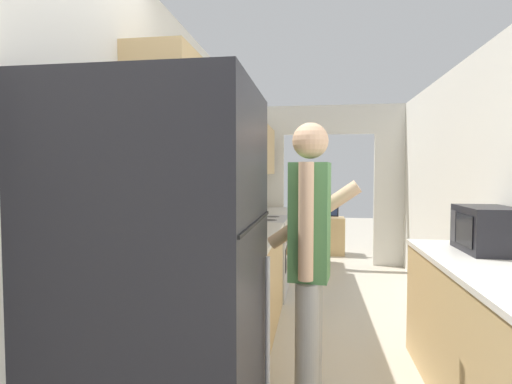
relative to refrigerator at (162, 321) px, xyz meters
name	(u,v)px	position (x,y,z in m)	size (l,w,h in m)	color
wall_left	(214,170)	(-0.31, 2.02, 0.59)	(0.38, 7.84, 2.50)	silver
wall_far_with_doorway	(328,175)	(0.79, 4.95, 0.53)	(2.70, 0.06, 2.50)	silver
counter_left	(249,273)	(-0.06, 2.41, -0.43)	(0.62, 4.39, 0.91)	tan
refrigerator	(162,321)	(0.00, 0.00, 0.00)	(0.75, 0.73, 1.77)	black
range_oven	(261,255)	(-0.05, 3.26, -0.43)	(0.66, 0.78, 1.05)	#B7B7BC
person	(310,266)	(0.55, 0.77, 0.05)	(0.56, 0.41, 1.73)	#9E9E9E
microwave	(487,229)	(1.75, 1.49, 0.18)	(0.33, 0.49, 0.31)	black
tv_cabinet	(322,235)	(0.71, 5.73, -0.56)	(0.78, 0.42, 0.65)	tan
television	(322,206)	(0.71, 5.68, -0.04)	(0.57, 0.16, 0.40)	black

